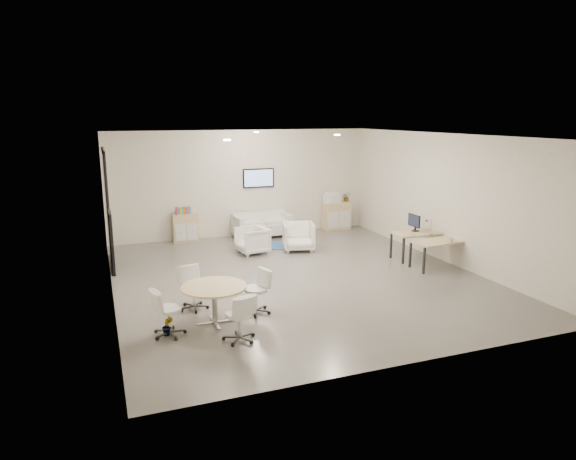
{
  "coord_description": "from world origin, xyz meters",
  "views": [
    {
      "loc": [
        -4.14,
        -10.46,
        3.65
      ],
      "look_at": [
        -0.06,
        0.4,
        1.03
      ],
      "focal_mm": 32.0,
      "sensor_mm": 36.0,
      "label": 1
    }
  ],
  "objects_px": {
    "sideboard_right": "(336,216)",
    "armchair_right": "(299,235)",
    "round_table": "(214,291)",
    "desk_rear": "(418,235)",
    "desk_front": "(439,243)",
    "armchair_left": "(252,239)",
    "sideboard_left": "(185,228)",
    "loveseat": "(262,226)"
  },
  "relations": [
    {
      "from": "desk_rear",
      "to": "sideboard_right",
      "type": "bearing_deg",
      "value": 97.9
    },
    {
      "from": "loveseat",
      "to": "armchair_left",
      "type": "xyz_separation_m",
      "value": [
        -0.82,
        -1.72,
        0.05
      ]
    },
    {
      "from": "armchair_right",
      "to": "round_table",
      "type": "relative_size",
      "value": 0.73
    },
    {
      "from": "sideboard_right",
      "to": "armchair_right",
      "type": "bearing_deg",
      "value": -136.16
    },
    {
      "from": "sideboard_right",
      "to": "armchair_left",
      "type": "xyz_separation_m",
      "value": [
        -3.42,
        -1.91,
        -0.06
      ]
    },
    {
      "from": "sideboard_right",
      "to": "armchair_left",
      "type": "height_order",
      "value": "sideboard_right"
    },
    {
      "from": "loveseat",
      "to": "armchair_left",
      "type": "relative_size",
      "value": 2.24
    },
    {
      "from": "armchair_right",
      "to": "round_table",
      "type": "distance_m",
      "value": 5.31
    },
    {
      "from": "loveseat",
      "to": "armchair_right",
      "type": "xyz_separation_m",
      "value": [
        0.46,
        -1.87,
        0.08
      ]
    },
    {
      "from": "armchair_left",
      "to": "loveseat",
      "type": "bearing_deg",
      "value": 146.01
    },
    {
      "from": "desk_rear",
      "to": "armchair_right",
      "type": "bearing_deg",
      "value": 145.82
    },
    {
      "from": "sideboard_left",
      "to": "round_table",
      "type": "relative_size",
      "value": 0.71
    },
    {
      "from": "sideboard_right",
      "to": "armchair_left",
      "type": "distance_m",
      "value": 3.92
    },
    {
      "from": "loveseat",
      "to": "armchair_right",
      "type": "distance_m",
      "value": 1.93
    },
    {
      "from": "sideboard_right",
      "to": "desk_front",
      "type": "distance_m",
      "value": 4.82
    },
    {
      "from": "sideboard_right",
      "to": "armchair_left",
      "type": "relative_size",
      "value": 1.15
    },
    {
      "from": "desk_rear",
      "to": "loveseat",
      "type": "bearing_deg",
      "value": 130.75
    },
    {
      "from": "armchair_left",
      "to": "armchair_right",
      "type": "bearing_deg",
      "value": 74.88
    },
    {
      "from": "armchair_right",
      "to": "round_table",
      "type": "bearing_deg",
      "value": -112.63
    },
    {
      "from": "sideboard_right",
      "to": "loveseat",
      "type": "xyz_separation_m",
      "value": [
        -2.6,
        -0.18,
        -0.1
      ]
    },
    {
      "from": "desk_front",
      "to": "sideboard_left",
      "type": "bearing_deg",
      "value": 131.85
    },
    {
      "from": "armchair_left",
      "to": "desk_rear",
      "type": "bearing_deg",
      "value": 54.01
    },
    {
      "from": "sideboard_left",
      "to": "desk_rear",
      "type": "height_order",
      "value": "sideboard_left"
    },
    {
      "from": "armchair_left",
      "to": "armchair_right",
      "type": "distance_m",
      "value": 1.29
    },
    {
      "from": "sideboard_left",
      "to": "round_table",
      "type": "distance_m",
      "value": 6.28
    },
    {
      "from": "sideboard_left",
      "to": "sideboard_right",
      "type": "xyz_separation_m",
      "value": [
        4.87,
        -0.03,
        0.04
      ]
    },
    {
      "from": "desk_front",
      "to": "loveseat",
      "type": "bearing_deg",
      "value": 117.39
    },
    {
      "from": "round_table",
      "to": "sideboard_left",
      "type": "bearing_deg",
      "value": 85.07
    },
    {
      "from": "armchair_left",
      "to": "armchair_right",
      "type": "xyz_separation_m",
      "value": [
        1.28,
        -0.15,
        0.03
      ]
    },
    {
      "from": "armchair_left",
      "to": "desk_rear",
      "type": "height_order",
      "value": "armchair_left"
    },
    {
      "from": "armchair_right",
      "to": "desk_front",
      "type": "height_order",
      "value": "armchair_right"
    },
    {
      "from": "desk_front",
      "to": "round_table",
      "type": "xyz_separation_m",
      "value": [
        -5.82,
        -1.43,
        0.0
      ]
    },
    {
      "from": "sideboard_left",
      "to": "loveseat",
      "type": "distance_m",
      "value": 2.28
    },
    {
      "from": "loveseat",
      "to": "armchair_right",
      "type": "bearing_deg",
      "value": -80.21
    },
    {
      "from": "sideboard_left",
      "to": "loveseat",
      "type": "bearing_deg",
      "value": -5.3
    },
    {
      "from": "sideboard_right",
      "to": "armchair_right",
      "type": "xyz_separation_m",
      "value": [
        -2.14,
        -2.06,
        -0.02
      ]
    },
    {
      "from": "sideboard_right",
      "to": "round_table",
      "type": "relative_size",
      "value": 0.77
    },
    {
      "from": "armchair_left",
      "to": "sideboard_left",
      "type": "bearing_deg",
      "value": -151.62
    },
    {
      "from": "desk_rear",
      "to": "desk_front",
      "type": "bearing_deg",
      "value": -89.54
    },
    {
      "from": "loveseat",
      "to": "desk_front",
      "type": "bearing_deg",
      "value": -60.86
    },
    {
      "from": "sideboard_right",
      "to": "armchair_left",
      "type": "bearing_deg",
      "value": -150.87
    },
    {
      "from": "loveseat",
      "to": "desk_front",
      "type": "xyz_separation_m",
      "value": [
        3.01,
        -4.62,
        0.27
      ]
    }
  ]
}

